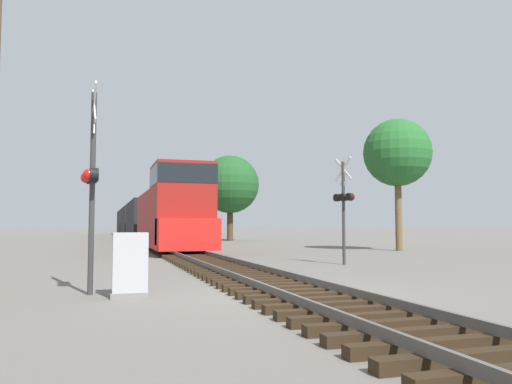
{
  "coord_description": "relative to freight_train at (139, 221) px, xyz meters",
  "views": [
    {
      "loc": [
        -3.95,
        -10.26,
        1.52
      ],
      "look_at": [
        1.61,
        7.74,
        2.77
      ],
      "focal_mm": 35.0,
      "sensor_mm": 36.0,
      "label": 1
    }
  ],
  "objects": [
    {
      "name": "ground_plane",
      "position": [
        0.0,
        -46.52,
        -2.03
      ],
      "size": [
        400.0,
        400.0,
        0.0
      ],
      "primitive_type": "plane",
      "color": "#666059"
    },
    {
      "name": "rail_track_bed",
      "position": [
        0.0,
        -46.52,
        -1.89
      ],
      "size": [
        2.6,
        160.0,
        0.31
      ],
      "color": "black",
      "rests_on": "ground"
    },
    {
      "name": "freight_train",
      "position": [
        0.0,
        0.0,
        0.0
      ],
      "size": [
        2.98,
        69.17,
        4.68
      ],
      "color": "maroon",
      "rests_on": "ground"
    },
    {
      "name": "crossing_signal_near",
      "position": [
        -4.2,
        -45.2,
        0.53
      ],
      "size": [
        0.4,
        1.01,
        4.66
      ],
      "rotation": [
        0.0,
        0.0,
        -1.47
      ],
      "color": "#333333",
      "rests_on": "ground"
    },
    {
      "name": "crossing_signal_far",
      "position": [
        5.04,
        -39.29,
        0.43
      ],
      "size": [
        0.55,
        1.01,
        4.16
      ],
      "rotation": [
        0.0,
        0.0,
        1.85
      ],
      "color": "#333333",
      "rests_on": "ground"
    },
    {
      "name": "relay_cabinet",
      "position": [
        -3.37,
        -45.84,
        -1.36
      ],
      "size": [
        0.79,
        0.6,
        1.36
      ],
      "color": "slate",
      "rests_on": "ground"
    },
    {
      "name": "tree_far_right",
      "position": [
        12.93,
        -30.92,
        3.8
      ],
      "size": [
        4.05,
        4.05,
        7.89
      ],
      "color": "brown",
      "rests_on": "ground"
    },
    {
      "name": "tree_mid_background",
      "position": [
        7.88,
        -10.0,
        3.42
      ],
      "size": [
        5.6,
        5.6,
        8.27
      ],
      "color": "#473521",
      "rests_on": "ground"
    }
  ]
}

